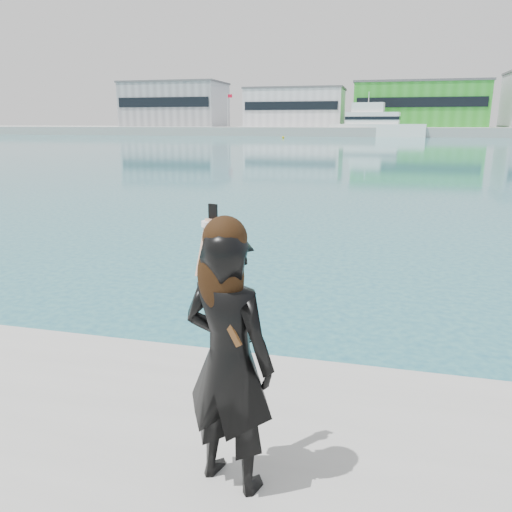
{
  "coord_description": "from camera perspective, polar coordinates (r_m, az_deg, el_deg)",
  "views": [
    {
      "loc": [
        0.22,
        -3.53,
        3.08
      ],
      "look_at": [
        -0.62,
        -0.15,
        2.15
      ],
      "focal_mm": 35.0,
      "sensor_mm": 36.0,
      "label": 1
    }
  ],
  "objects": [
    {
      "name": "buoy_far",
      "position": [
        103.18,
        3.13,
        13.3
      ],
      "size": [
        0.5,
        0.5,
        0.5
      ],
      "primitive_type": "sphere",
      "color": "#D8BD0B",
      "rests_on": "ground"
    },
    {
      "name": "ground",
      "position": [
        4.69,
        8.73,
        -26.28
      ],
      "size": [
        500.0,
        500.0,
        0.0
      ],
      "primitive_type": "plane",
      "color": "#185671",
      "rests_on": "ground"
    },
    {
      "name": "woman",
      "position": [
        3.12,
        -3.2,
        -11.12
      ],
      "size": [
        0.71,
        0.56,
        1.79
      ],
      "rotation": [
        0.0,
        0.0,
        2.86
      ],
      "color": "black",
      "rests_on": "near_quay"
    },
    {
      "name": "warehouse_white",
      "position": [
        133.42,
        4.54,
        16.57
      ],
      "size": [
        24.48,
        15.35,
        9.5
      ],
      "color": "silver",
      "rests_on": "far_quay"
    },
    {
      "name": "far_quay",
      "position": [
        133.54,
        14.26,
        13.7
      ],
      "size": [
        320.0,
        40.0,
        2.0
      ],
      "primitive_type": "cube",
      "color": "#9E9E99",
      "rests_on": "ground"
    },
    {
      "name": "flagpole_left",
      "position": [
        130.28,
        -3.21,
        16.53
      ],
      "size": [
        1.28,
        0.16,
        8.0
      ],
      "color": "silver",
      "rests_on": "far_quay"
    },
    {
      "name": "motor_yacht",
      "position": [
        116.42,
        13.45,
        14.44
      ],
      "size": [
        20.83,
        7.52,
        9.52
      ],
      "rotation": [
        0.0,
        0.0,
        -0.09
      ],
      "color": "white",
      "rests_on": "ground"
    },
    {
      "name": "warehouse_grey_left",
      "position": [
        142.7,
        -9.23,
        16.73
      ],
      "size": [
        26.52,
        16.36,
        11.5
      ],
      "color": "gray",
      "rests_on": "far_quay"
    },
    {
      "name": "flagpole_right",
      "position": [
        126.48,
        24.83,
        15.27
      ],
      "size": [
        1.28,
        0.16,
        8.0
      ],
      "color": "silver",
      "rests_on": "far_quay"
    },
    {
      "name": "warehouse_green",
      "position": [
        131.8,
        18.05,
        16.15
      ],
      "size": [
        30.6,
        16.36,
        10.5
      ],
      "color": "green",
      "rests_on": "far_quay"
    }
  ]
}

